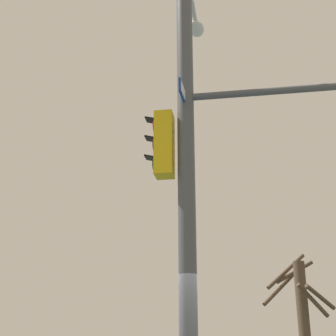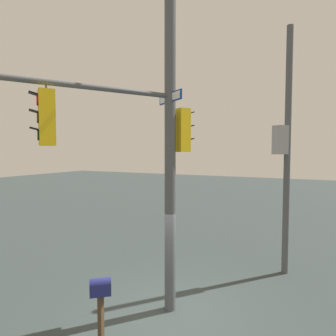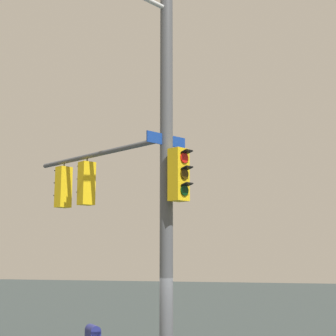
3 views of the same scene
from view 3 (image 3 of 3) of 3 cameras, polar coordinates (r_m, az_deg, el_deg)
The scene contains 1 object.
main_signal_pole_assembly at distance 10.98m, azimuth -3.55°, elevation -0.40°, with size 4.80×4.93×8.89m.
Camera 3 is at (-2.46, 9.97, 3.04)m, focal length 52.41 mm.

